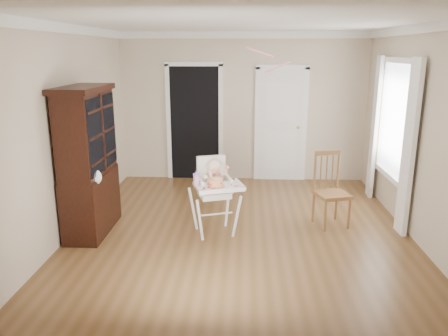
# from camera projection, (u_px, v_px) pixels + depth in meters

# --- Properties ---
(floor) EXTENTS (5.00, 5.00, 0.00)m
(floor) POSITION_uv_depth(u_px,v_px,m) (240.00, 230.00, 5.98)
(floor) COLOR brown
(floor) RESTS_ON ground
(ceiling) EXTENTS (5.00, 5.00, 0.00)m
(ceiling) POSITION_uv_depth(u_px,v_px,m) (242.00, 22.00, 5.27)
(ceiling) COLOR white
(ceiling) RESTS_ON wall_back
(wall_back) EXTENTS (4.50, 0.00, 4.50)m
(wall_back) POSITION_uv_depth(u_px,v_px,m) (243.00, 108.00, 8.04)
(wall_back) COLOR beige
(wall_back) RESTS_ON floor
(wall_left) EXTENTS (0.00, 5.00, 5.00)m
(wall_left) POSITION_uv_depth(u_px,v_px,m) (70.00, 131.00, 5.74)
(wall_left) COLOR beige
(wall_left) RESTS_ON floor
(wall_right) EXTENTS (0.00, 5.00, 5.00)m
(wall_right) POSITION_uv_depth(u_px,v_px,m) (419.00, 134.00, 5.51)
(wall_right) COLOR beige
(wall_right) RESTS_ON floor
(crown_molding) EXTENTS (4.50, 5.00, 0.12)m
(crown_molding) POSITION_uv_depth(u_px,v_px,m) (242.00, 28.00, 5.29)
(crown_molding) COLOR white
(crown_molding) RESTS_ON ceiling
(doorway) EXTENTS (1.06, 0.05, 2.22)m
(doorway) POSITION_uv_depth(u_px,v_px,m) (195.00, 121.00, 8.13)
(doorway) COLOR black
(doorway) RESTS_ON wall_back
(closet_door) EXTENTS (0.96, 0.09, 2.13)m
(closet_door) POSITION_uv_depth(u_px,v_px,m) (281.00, 126.00, 8.06)
(closet_door) COLOR white
(closet_door) RESTS_ON wall_back
(window_right) EXTENTS (0.13, 1.84, 2.30)m
(window_right) POSITION_uv_depth(u_px,v_px,m) (393.00, 128.00, 6.30)
(window_right) COLOR white
(window_right) RESTS_ON wall_right
(high_chair) EXTENTS (0.79, 0.89, 1.05)m
(high_chair) POSITION_uv_depth(u_px,v_px,m) (214.00, 187.00, 5.70)
(high_chair) COLOR white
(high_chair) RESTS_ON floor
(baby) EXTENTS (0.33, 0.24, 0.43)m
(baby) POSITION_uv_depth(u_px,v_px,m) (214.00, 176.00, 5.69)
(baby) COLOR beige
(baby) RESTS_ON high_chair
(cake) EXTENTS (0.23, 0.23, 0.11)m
(cake) POSITION_uv_depth(u_px,v_px,m) (216.00, 183.00, 5.42)
(cake) COLOR silver
(cake) RESTS_ON high_chair
(sippy_cup) EXTENTS (0.08, 0.08, 0.20)m
(sippy_cup) POSITION_uv_depth(u_px,v_px,m) (196.00, 179.00, 5.48)
(sippy_cup) COLOR pink
(sippy_cup) RESTS_ON high_chair
(china_cabinet) EXTENTS (0.51, 1.15, 1.95)m
(china_cabinet) POSITION_uv_depth(u_px,v_px,m) (89.00, 161.00, 5.69)
(china_cabinet) COLOR black
(china_cabinet) RESTS_ON floor
(dining_chair) EXTENTS (0.53, 0.53, 1.03)m
(dining_chair) POSITION_uv_depth(u_px,v_px,m) (331.00, 192.00, 6.04)
(dining_chair) COLOR brown
(dining_chair) RESTS_ON floor
(streamer) EXTENTS (0.40, 0.33, 0.15)m
(streamer) POSITION_uv_depth(u_px,v_px,m) (260.00, 52.00, 6.35)
(streamer) COLOR pink
(streamer) RESTS_ON ceiling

